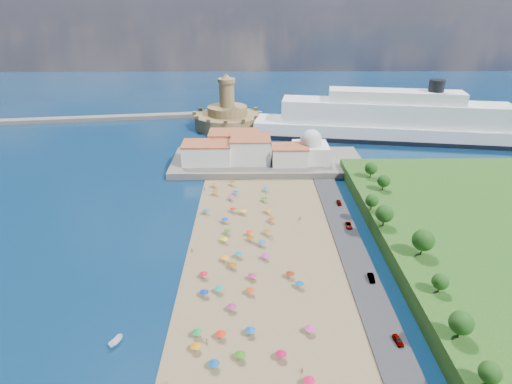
{
  "coord_description": "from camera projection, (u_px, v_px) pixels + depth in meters",
  "views": [
    {
      "loc": [
        2.23,
        -117.63,
        73.69
      ],
      "look_at": [
        4.0,
        25.0,
        8.0
      ],
      "focal_mm": 30.0,
      "sensor_mm": 36.0,
      "label": 1
    }
  ],
  "objects": [
    {
      "name": "hillside_trees",
      "position": [
        404.0,
        227.0,
        128.82
      ],
      "size": [
        13.48,
        107.41,
        8.06
      ],
      "color": "#382314",
      "rests_on": "hillside"
    },
    {
      "name": "domed_building",
      "position": [
        311.0,
        148.0,
        198.71
      ],
      "size": [
        16.0,
        16.0,
        15.0
      ],
      "color": "silver",
      "rests_on": "terrace"
    },
    {
      "name": "ground",
      "position": [
        245.0,
        247.0,
        137.64
      ],
      "size": [
        700.0,
        700.0,
        0.0
      ],
      "primitive_type": "plane",
      "color": "#071938",
      "rests_on": "ground"
    },
    {
      "name": "breakwater",
      "position": [
        77.0,
        119.0,
        274.81
      ],
      "size": [
        199.03,
        34.77,
        2.6
      ],
      "primitive_type": "cube",
      "rotation": [
        0.0,
        0.0,
        0.14
      ],
      "color": "#59544C",
      "rests_on": "ground"
    },
    {
      "name": "parked_cars",
      "position": [
        358.0,
        246.0,
        135.39
      ],
      "size": [
        2.41,
        76.14,
        1.39
      ],
      "color": "gray",
      "rests_on": "promenade"
    },
    {
      "name": "moored_boats",
      "position": [
        119.0,
        375.0,
        90.22
      ],
      "size": [
        10.0,
        23.08,
        1.7
      ],
      "color": "white",
      "rests_on": "ground"
    },
    {
      "name": "waterfront_buildings",
      "position": [
        240.0,
        149.0,
        201.19
      ],
      "size": [
        57.0,
        29.0,
        11.0
      ],
      "color": "silver",
      "rests_on": "terrace"
    },
    {
      "name": "beach_parasols",
      "position": [
        241.0,
        261.0,
        126.72
      ],
      "size": [
        32.9,
        115.33,
        2.2
      ],
      "color": "gray",
      "rests_on": "beach"
    },
    {
      "name": "jetty",
      "position": [
        225.0,
        140.0,
        235.09
      ],
      "size": [
        18.0,
        70.0,
        2.4
      ],
      "primitive_type": "cube",
      "color": "#59544C",
      "rests_on": "ground"
    },
    {
      "name": "beachgoers",
      "position": [
        237.0,
        248.0,
        135.09
      ],
      "size": [
        38.19,
        98.96,
        1.89
      ],
      "color": "tan",
      "rests_on": "beach"
    },
    {
      "name": "terrace",
      "position": [
        267.0,
        162.0,
        203.42
      ],
      "size": [
        90.0,
        36.0,
        3.0
      ],
      "primitive_type": "cube",
      "color": "#59544C",
      "rests_on": "ground"
    },
    {
      "name": "fortress",
      "position": [
        227.0,
        117.0,
        260.04
      ],
      "size": [
        40.0,
        40.0,
        32.4
      ],
      "color": "olive",
      "rests_on": "ground"
    },
    {
      "name": "cruise_ship",
      "position": [
        392.0,
        122.0,
        236.56
      ],
      "size": [
        154.69,
        47.36,
        33.45
      ],
      "color": "black",
      "rests_on": "ground"
    }
  ]
}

